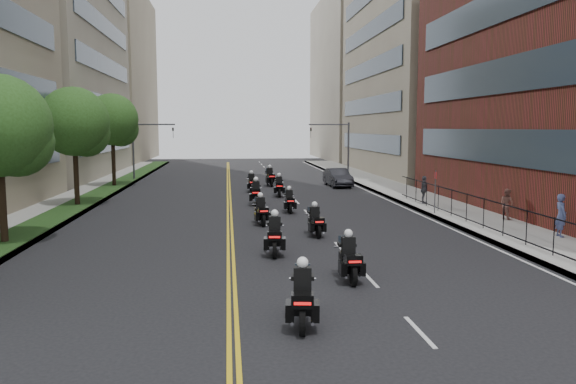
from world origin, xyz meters
name	(u,v)px	position (x,y,z in m)	size (l,w,h in m)	color
ground	(293,337)	(0.00, 0.00, 0.00)	(160.00, 160.00, 0.00)	black
sidewalk_right	(420,199)	(12.00, 25.00, 0.07)	(4.00, 90.00, 0.15)	gray
sidewalk_left	(69,204)	(-12.00, 25.00, 0.07)	(4.00, 90.00, 0.15)	gray
grass_strip	(81,202)	(-11.20, 25.00, 0.17)	(2.00, 90.00, 0.04)	#1B3914
building_right_tan	(436,37)	(21.48, 48.00, 15.00)	(15.11, 28.00, 30.00)	gray
building_right_far	(368,79)	(21.50, 78.00, 13.00)	(15.00, 28.00, 26.00)	gray
building_left_mid	(23,9)	(-21.98, 48.00, 17.00)	(16.11, 28.00, 34.00)	gray
building_left_far	(94,76)	(-22.00, 78.00, 13.00)	(16.00, 28.00, 26.00)	gray
iron_fence	(493,216)	(11.00, 12.00, 0.90)	(0.05, 28.00, 1.50)	black
street_trees	(50,127)	(-11.05, 18.61, 5.13)	(4.40, 38.40, 7.98)	black
traffic_signal_right	(339,142)	(9.54, 42.00, 3.70)	(4.09, 0.20, 5.60)	#3F3F44
traffic_signal_left	(143,142)	(-9.54, 42.00, 3.70)	(4.09, 0.20, 5.60)	#3F3F44
motorcycle_0	(302,299)	(0.35, 0.81, 0.70)	(0.72, 2.39, 1.77)	black
motorcycle_1	(349,260)	(2.47, 4.91, 0.68)	(0.53, 2.32, 1.71)	black
motorcycle_2	(275,237)	(0.32, 9.03, 0.71)	(0.67, 2.45, 1.81)	black
motorcycle_3	(315,222)	(2.55, 12.74, 0.64)	(0.56, 2.19, 1.62)	black
motorcycle_4	(261,212)	(0.19, 16.14, 0.67)	(0.66, 2.29, 1.69)	black
motorcycle_5	(289,202)	(2.15, 20.22, 0.63)	(0.50, 2.16, 1.59)	black
motorcycle_6	(256,194)	(0.32, 23.77, 0.73)	(0.61, 2.51, 1.85)	black
motorcycle_7	(279,187)	(2.26, 28.09, 0.69)	(0.58, 2.38, 1.75)	black
motorcycle_8	(252,183)	(0.36, 31.39, 0.67)	(0.56, 2.30, 1.70)	black
motorcycle_9	(270,178)	(2.15, 35.64, 0.74)	(0.70, 2.53, 1.86)	black
parked_sedan	(338,177)	(8.00, 34.68, 0.78)	(1.66, 4.75, 1.57)	black
pedestrian_a	(561,215)	(13.50, 10.55, 1.13)	(0.72, 0.47, 1.96)	#444F7E
pedestrian_b	(507,204)	(13.50, 15.50, 0.98)	(0.81, 0.63, 1.66)	#8E5A4D
pedestrian_c	(424,190)	(11.20, 22.06, 1.06)	(1.06, 0.44, 1.81)	#44444C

